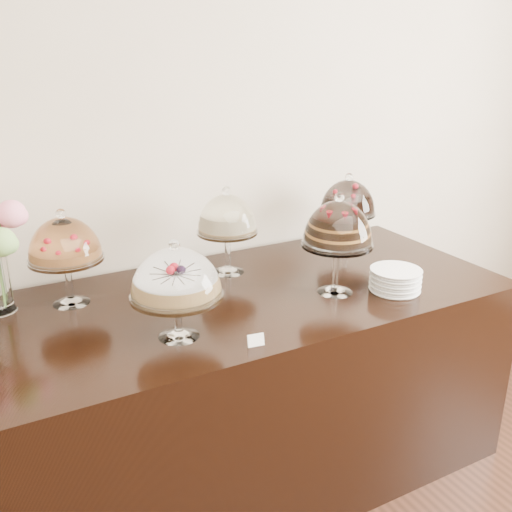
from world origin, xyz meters
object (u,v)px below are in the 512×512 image
cake_stand_choco_layer (338,227)px  cake_stand_fruit_tart (64,244)px  cake_stand_cheesecake (227,218)px  cake_stand_sugar_sponge (176,277)px  display_counter (251,384)px  cake_stand_dark_choco (348,201)px  plate_stack (395,280)px

cake_stand_choco_layer → cake_stand_fruit_tart: size_ratio=1.09×
cake_stand_fruit_tart → cake_stand_choco_layer: bearing=-22.5°
cake_stand_cheesecake → cake_stand_sugar_sponge: bearing=-131.6°
display_counter → cake_stand_fruit_tart: size_ratio=5.56×
display_counter → cake_stand_cheesecake: bearing=86.0°
cake_stand_choco_layer → cake_stand_dark_choco: cake_stand_choco_layer is taller
cake_stand_dark_choco → cake_stand_sugar_sponge: bearing=-155.7°
cake_stand_sugar_sponge → cake_stand_cheesecake: (0.43, 0.48, 0.03)m
cake_stand_choco_layer → plate_stack: (0.23, -0.11, -0.24)m
display_counter → cake_stand_fruit_tart: bearing=159.9°
cake_stand_dark_choco → cake_stand_fruit_tart: bearing=-178.9°
cake_stand_cheesecake → cake_stand_fruit_tart: cake_stand_cheesecake is taller
display_counter → cake_stand_choco_layer: size_ratio=5.09×
cake_stand_sugar_sponge → plate_stack: 0.98m
cake_stand_choco_layer → cake_stand_dark_choco: (0.39, 0.44, -0.04)m
cake_stand_fruit_tart → plate_stack: cake_stand_fruit_tart is taller
cake_stand_cheesecake → plate_stack: (0.53, -0.53, -0.21)m
cake_stand_choco_layer → cake_stand_fruit_tart: bearing=157.5°
cake_stand_choco_layer → cake_stand_dark_choco: bearing=48.9°
cake_stand_choco_layer → cake_stand_cheesecake: (-0.30, 0.42, -0.03)m
display_counter → cake_stand_fruit_tart: (-0.69, 0.25, 0.70)m
display_counter → plate_stack: plate_stack is taller
plate_stack → cake_stand_dark_choco: bearing=74.7°
display_counter → plate_stack: size_ratio=10.44×
cake_stand_dark_choco → plate_stack: size_ratio=1.85×
display_counter → cake_stand_dark_choco: 1.03m
plate_stack → display_counter: bearing=153.6°
cake_stand_cheesecake → plate_stack: cake_stand_cheesecake is taller
cake_stand_sugar_sponge → cake_stand_fruit_tart: bearing=120.7°
cake_stand_fruit_tart → cake_stand_cheesecake: bearing=0.4°
cake_stand_sugar_sponge → cake_stand_fruit_tart: 0.55m
display_counter → cake_stand_sugar_sponge: 0.82m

